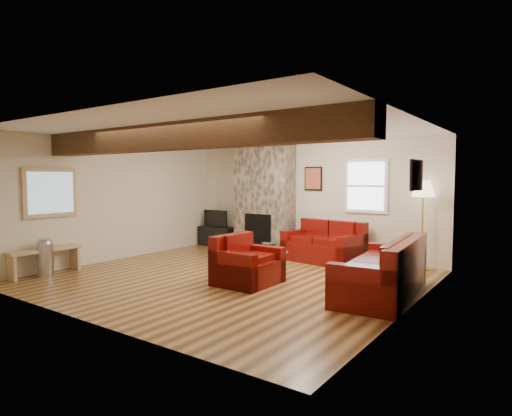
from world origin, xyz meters
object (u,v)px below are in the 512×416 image
Objects in this scene: armchair_red at (248,260)px; coffee_table at (263,264)px; loveseat at (323,241)px; tv_cabinet at (217,236)px; floor_lamp at (423,194)px; sofa_three at (382,267)px; television at (217,218)px.

coffee_table is at bearing 11.20° from armchair_red.
loveseat reaches higher than tv_cabinet.
floor_lamp is at bearing 18.35° from loveseat.
tv_cabinet is at bearing -118.22° from sofa_three.
television is 5.01m from floor_lamp.
television reaches higher than tv_cabinet.
loveseat is at bearing -5.54° from television.
loveseat is 1.83m from coffee_table.
television reaches higher than loveseat.
armchair_red is 1.10× the size of coffee_table.
loveseat is 1.76× the size of coffee_table.
floor_lamp is (4.96, 0.02, 0.72)m from television.
loveseat is 2.15m from floor_lamp.
armchair_red is at bearing -79.03° from coffee_table.
loveseat is (-1.84, 1.82, -0.00)m from sofa_three.
sofa_three reaches higher than tv_cabinet.
loveseat is 0.94× the size of floor_lamp.
television is 0.44× the size of floor_lamp.
sofa_three is at bearing -0.57° from coffee_table.
television is at bearing -179.77° from floor_lamp.
tv_cabinet is (-3.09, 0.30, -0.17)m from loveseat.
loveseat reaches higher than coffee_table.
tv_cabinet is at bearing 143.42° from coffee_table.
tv_cabinet is at bearing 47.71° from armchair_red.
floor_lamp reaches higher than armchair_red.
television is at bearing 0.00° from tv_cabinet.
tv_cabinet reaches higher than coffee_table.
sofa_three reaches higher than loveseat.
armchair_red is at bearing -126.70° from floor_lamp.
loveseat is 2.13× the size of television.
armchair_red is (-0.16, -2.39, -0.02)m from loveseat.
coffee_table is (-0.12, 0.60, -0.18)m from armchair_red.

